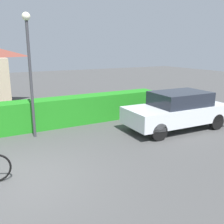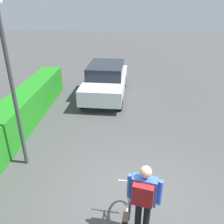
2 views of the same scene
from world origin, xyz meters
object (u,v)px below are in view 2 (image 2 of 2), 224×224
at_px(person_rider, 144,195).
at_px(street_lamp, 8,67).
at_px(parked_car_near, 106,80).
at_px(bicycle, 127,221).

bearing_deg(person_rider, street_lamp, 57.90).
xyz_separation_m(parked_car_near, person_rider, (-7.24, -1.40, 0.18)).
distance_m(bicycle, person_rider, 0.65).
distance_m(parked_car_near, person_rider, 7.38).
bearing_deg(person_rider, parked_car_near, 10.91).
bearing_deg(street_lamp, parked_car_near, -18.73).
bearing_deg(street_lamp, person_rider, -122.10).
distance_m(parked_car_near, street_lamp, 5.90).
height_order(parked_car_near, person_rider, person_rider).
xyz_separation_m(bicycle, street_lamp, (2.09, 2.88, 2.41)).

